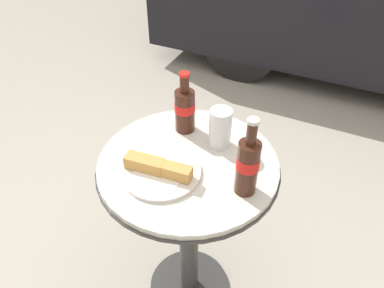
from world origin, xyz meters
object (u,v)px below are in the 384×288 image
object	(u,v)px
bistro_table	(188,205)
cola_bottle_left	(248,165)
drinking_glass	(220,130)
lunch_plate_near	(160,170)
cola_bottle_right	(185,108)

from	to	relation	value
bistro_table	cola_bottle_left	xyz separation A→B (m)	(0.21, -0.04, 0.32)
cola_bottle_left	drinking_glass	bearing A→B (deg)	132.17
cola_bottle_left	lunch_plate_near	world-z (taller)	cola_bottle_left
cola_bottle_right	bistro_table	bearing A→B (deg)	-60.44
cola_bottle_right	drinking_glass	world-z (taller)	cola_bottle_right
cola_bottle_right	drinking_glass	size ratio (longest dim) A/B	1.63
bistro_table	lunch_plate_near	world-z (taller)	lunch_plate_near
bistro_table	cola_bottle_right	world-z (taller)	cola_bottle_right
cola_bottle_left	drinking_glass	xyz separation A→B (m)	(-0.15, 0.16, -0.04)
drinking_glass	lunch_plate_near	bearing A→B (deg)	-117.96
drinking_glass	lunch_plate_near	xyz separation A→B (m)	(-0.11, -0.21, -0.05)
bistro_table	lunch_plate_near	xyz separation A→B (m)	(-0.05, -0.09, 0.23)
bistro_table	cola_bottle_right	xyz separation A→B (m)	(-0.08, 0.15, 0.30)
drinking_glass	bistro_table	bearing A→B (deg)	-115.85
drinking_glass	lunch_plate_near	world-z (taller)	drinking_glass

